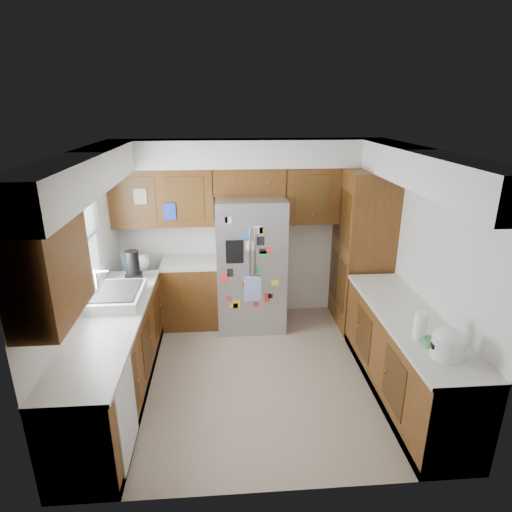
# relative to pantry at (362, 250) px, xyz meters

# --- Properties ---
(floor) EXTENTS (3.60, 3.60, 0.00)m
(floor) POSITION_rel_pantry_xyz_m (-1.50, -1.15, -1.07)
(floor) COLOR gray
(floor) RESTS_ON ground
(room_shell) EXTENTS (3.64, 3.24, 2.52)m
(room_shell) POSITION_rel_pantry_xyz_m (-1.61, -0.79, 0.75)
(room_shell) COLOR silver
(room_shell) RESTS_ON ground
(left_counter_run) EXTENTS (1.36, 3.20, 0.92)m
(left_counter_run) POSITION_rel_pantry_xyz_m (-2.86, -1.12, -0.65)
(left_counter_run) COLOR #482C0D
(left_counter_run) RESTS_ON ground
(right_counter_run) EXTENTS (0.63, 2.25, 0.92)m
(right_counter_run) POSITION_rel_pantry_xyz_m (0.00, -1.62, -0.65)
(right_counter_run) COLOR #482C0D
(right_counter_run) RESTS_ON ground
(pantry) EXTENTS (0.60, 0.90, 2.15)m
(pantry) POSITION_rel_pantry_xyz_m (0.00, 0.00, 0.00)
(pantry) COLOR #482C0D
(pantry) RESTS_ON ground
(fridge) EXTENTS (0.90, 0.79, 1.80)m
(fridge) POSITION_rel_pantry_xyz_m (-1.50, 0.05, -0.17)
(fridge) COLOR #ADACB2
(fridge) RESTS_ON ground
(bridge_cabinet) EXTENTS (0.96, 0.34, 0.35)m
(bridge_cabinet) POSITION_rel_pantry_xyz_m (-1.50, 0.28, 0.90)
(bridge_cabinet) COLOR #482C0D
(bridge_cabinet) RESTS_ON fridge
(fridge_top_items) EXTENTS (0.72, 0.35, 0.26)m
(fridge_top_items) POSITION_rel_pantry_xyz_m (-1.59, 0.25, 1.20)
(fridge_top_items) COLOR #1836A1
(fridge_top_items) RESTS_ON bridge_cabinet
(sink_assembly) EXTENTS (0.52, 0.70, 0.37)m
(sink_assembly) POSITION_rel_pantry_xyz_m (-3.00, -1.05, -0.09)
(sink_assembly) COLOR silver
(sink_assembly) RESTS_ON left_counter_run
(left_counter_clutter) EXTENTS (0.36, 0.87, 0.38)m
(left_counter_clutter) POSITION_rel_pantry_xyz_m (-2.95, -0.30, -0.02)
(left_counter_clutter) COLOR black
(left_counter_clutter) RESTS_ON left_counter_run
(rice_cooker) EXTENTS (0.29, 0.28, 0.25)m
(rice_cooker) POSITION_rel_pantry_xyz_m (-0.00, -2.35, -0.03)
(rice_cooker) COLOR white
(rice_cooker) RESTS_ON right_counter_run
(paper_towel) EXTENTS (0.12, 0.12, 0.26)m
(paper_towel) POSITION_rel_pantry_xyz_m (-0.11, -2.05, -0.02)
(paper_towel) COLOR white
(paper_towel) RESTS_ON right_counter_run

